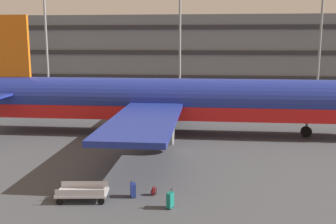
{
  "coord_description": "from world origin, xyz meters",
  "views": [
    {
      "loc": [
        5.13,
        -31.64,
        8.18
      ],
      "look_at": [
        2.28,
        -3.19,
        3.0
      ],
      "focal_mm": 42.51,
      "sensor_mm": 36.0,
      "label": 1
    }
  ],
  "objects_px": {
    "airliner": "(166,101)",
    "suitcase_red": "(170,200)",
    "suitcase_scuffed": "(133,190)",
    "backpack_silver": "(154,191)",
    "baggage_cart": "(82,193)"
  },
  "relations": [
    {
      "from": "suitcase_red",
      "to": "suitcase_scuffed",
      "type": "bearing_deg",
      "value": 149.46
    },
    {
      "from": "suitcase_red",
      "to": "backpack_silver",
      "type": "bearing_deg",
      "value": 123.28
    },
    {
      "from": "suitcase_red",
      "to": "backpack_silver",
      "type": "distance_m",
      "value": 1.92
    },
    {
      "from": "suitcase_scuffed",
      "to": "suitcase_red",
      "type": "xyz_separation_m",
      "value": [
        2.09,
        -1.23,
        0.04
      ]
    },
    {
      "from": "airliner",
      "to": "backpack_silver",
      "type": "distance_m",
      "value": 14.59
    },
    {
      "from": "suitcase_red",
      "to": "backpack_silver",
      "type": "relative_size",
      "value": 1.97
    },
    {
      "from": "airliner",
      "to": "suitcase_scuffed",
      "type": "height_order",
      "value": "airliner"
    },
    {
      "from": "suitcase_scuffed",
      "to": "backpack_silver",
      "type": "distance_m",
      "value": 1.12
    },
    {
      "from": "suitcase_scuffed",
      "to": "backpack_silver",
      "type": "xyz_separation_m",
      "value": [
        1.04,
        0.36,
        -0.17
      ]
    },
    {
      "from": "airliner",
      "to": "suitcase_red",
      "type": "bearing_deg",
      "value": -83.2
    },
    {
      "from": "suitcase_red",
      "to": "backpack_silver",
      "type": "height_order",
      "value": "suitcase_red"
    },
    {
      "from": "airliner",
      "to": "backpack_silver",
      "type": "bearing_deg",
      "value": -86.6
    },
    {
      "from": "suitcase_scuffed",
      "to": "suitcase_red",
      "type": "height_order",
      "value": "suitcase_red"
    },
    {
      "from": "airliner",
      "to": "suitcase_red",
      "type": "relative_size",
      "value": 35.9
    },
    {
      "from": "backpack_silver",
      "to": "baggage_cart",
      "type": "xyz_separation_m",
      "value": [
        -3.57,
        -1.08,
        0.2
      ]
    }
  ]
}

